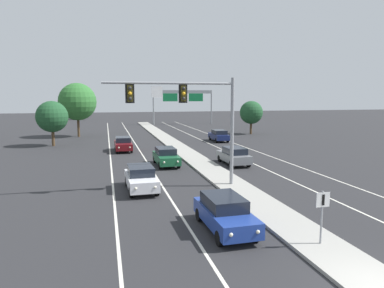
% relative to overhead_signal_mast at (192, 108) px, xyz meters
% --- Properties ---
extents(median_island, '(2.40, 110.00, 0.15)m').
position_rel_overhead_signal_mast_xyz_m(median_island, '(2.85, 4.32, -5.31)').
color(median_island, '#9E9B93').
rests_on(median_island, ground).
extents(lane_stripe_oncoming_center, '(0.14, 100.00, 0.01)m').
position_rel_overhead_signal_mast_xyz_m(lane_stripe_oncoming_center, '(-1.85, 11.32, -5.38)').
color(lane_stripe_oncoming_center, silver).
rests_on(lane_stripe_oncoming_center, ground).
extents(lane_stripe_receding_center, '(0.14, 100.00, 0.01)m').
position_rel_overhead_signal_mast_xyz_m(lane_stripe_receding_center, '(7.55, 11.32, -5.38)').
color(lane_stripe_receding_center, silver).
rests_on(lane_stripe_receding_center, ground).
extents(edge_stripe_left, '(0.14, 100.00, 0.01)m').
position_rel_overhead_signal_mast_xyz_m(edge_stripe_left, '(-5.15, 11.32, -5.38)').
color(edge_stripe_left, silver).
rests_on(edge_stripe_left, ground).
extents(edge_stripe_right, '(0.14, 100.00, 0.01)m').
position_rel_overhead_signal_mast_xyz_m(edge_stripe_right, '(10.85, 11.32, -5.38)').
color(edge_stripe_right, silver).
rests_on(edge_stripe_right, ground).
extents(overhead_signal_mast, '(8.56, 0.44, 7.20)m').
position_rel_overhead_signal_mast_xyz_m(overhead_signal_mast, '(0.00, 0.00, 0.00)').
color(overhead_signal_mast, gray).
rests_on(overhead_signal_mast, median_island).
extents(median_sign_post, '(0.60, 0.10, 2.20)m').
position_rel_overhead_signal_mast_xyz_m(median_sign_post, '(2.90, -10.13, -3.80)').
color(median_sign_post, gray).
rests_on(median_sign_post, median_island).
extents(car_oncoming_blue, '(1.89, 4.50, 1.58)m').
position_rel_overhead_signal_mast_xyz_m(car_oncoming_blue, '(-0.31, -7.45, -4.56)').
color(car_oncoming_blue, navy).
rests_on(car_oncoming_blue, ground).
extents(car_oncoming_white, '(1.90, 4.50, 1.58)m').
position_rel_overhead_signal_mast_xyz_m(car_oncoming_white, '(-3.36, 0.42, -4.56)').
color(car_oncoming_white, silver).
rests_on(car_oncoming_white, ground).
extents(car_oncoming_green, '(1.88, 4.49, 1.58)m').
position_rel_overhead_signal_mast_xyz_m(car_oncoming_green, '(-0.36, 8.20, -4.56)').
color(car_oncoming_green, '#195633').
rests_on(car_oncoming_green, ground).
extents(car_oncoming_darkred, '(1.85, 4.48, 1.58)m').
position_rel_overhead_signal_mast_xyz_m(car_oncoming_darkred, '(-3.67, 17.45, -4.56)').
color(car_oncoming_darkred, '#5B0F14').
rests_on(car_oncoming_darkred, ground).
extents(car_receding_grey, '(1.88, 4.49, 1.58)m').
position_rel_overhead_signal_mast_xyz_m(car_receding_grey, '(5.67, 7.13, -4.56)').
color(car_receding_grey, slate).
rests_on(car_receding_grey, ground).
extents(car_receding_navy, '(1.86, 4.49, 1.58)m').
position_rel_overhead_signal_mast_xyz_m(car_receding_navy, '(9.51, 23.02, -4.56)').
color(car_receding_navy, '#141E4C').
rests_on(car_receding_navy, ground).
extents(highway_sign_gantry, '(13.28, 0.42, 7.50)m').
position_rel_overhead_signal_mast_xyz_m(highway_sign_gantry, '(11.05, 52.71, 0.78)').
color(highway_sign_gantry, gray).
rests_on(highway_sign_gantry, ground).
extents(tree_far_left_a, '(3.87, 3.87, 5.60)m').
position_rel_overhead_signal_mast_xyz_m(tree_far_left_a, '(-12.13, 74.33, -1.73)').
color(tree_far_left_a, '#4C3823').
rests_on(tree_far_left_a, ground).
extents(tree_far_right_c, '(3.73, 3.73, 5.40)m').
position_rel_overhead_signal_mast_xyz_m(tree_far_right_c, '(17.50, 30.56, -1.87)').
color(tree_far_right_c, '#4C3823').
rests_on(tree_far_right_c, ground).
extents(tree_far_left_b, '(5.62, 5.62, 8.13)m').
position_rel_overhead_signal_mast_xyz_m(tree_far_left_b, '(-9.55, 33.27, -0.08)').
color(tree_far_left_b, '#4C3823').
rests_on(tree_far_left_b, ground).
extents(tree_far_left_c, '(3.85, 3.85, 5.58)m').
position_rel_overhead_signal_mast_xyz_m(tree_far_left_c, '(-11.89, 23.63, -1.75)').
color(tree_far_left_c, '#4C3823').
rests_on(tree_far_left_c, ground).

